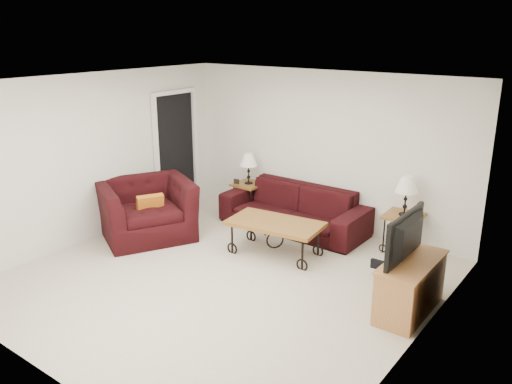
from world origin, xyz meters
TOP-DOWN VIEW (x-y plane):
  - ground at (0.00, 0.00)m, footprint 5.00×5.00m
  - wall_back at (0.00, 2.50)m, footprint 5.00×0.02m
  - wall_front at (0.00, -2.50)m, footprint 5.00×0.02m
  - wall_left at (-2.50, 0.00)m, footprint 0.02×5.00m
  - wall_right at (2.50, 0.00)m, footprint 0.02×5.00m
  - ceiling at (0.00, 0.00)m, footprint 5.00×5.00m
  - doorway at (-2.47, 1.65)m, footprint 0.08×0.94m
  - sofa at (-0.24, 2.02)m, footprint 2.38×0.93m
  - side_table_left at (-1.28, 2.20)m, footprint 0.50×0.50m
  - side_table_right at (1.51, 2.20)m, footprint 0.55×0.55m
  - lamp_left at (-1.28, 2.20)m, footprint 0.31×0.31m
  - lamp_right at (1.51, 2.20)m, footprint 0.34×0.34m
  - photo_frame_left at (-1.43, 2.05)m, footprint 0.11×0.03m
  - photo_frame_right at (1.66, 2.05)m, footprint 0.11×0.03m
  - coffee_table at (0.10, 1.03)m, footprint 1.40×0.87m
  - armchair at (-1.88, 0.39)m, footprint 1.68×1.75m
  - throw_pillow at (-1.73, 0.34)m, footprint 0.28×0.40m
  - tv_stand at (2.23, 0.63)m, footprint 0.44×1.06m
  - television at (2.21, 0.63)m, footprint 0.12×0.95m
  - backpack at (1.56, 1.37)m, footprint 0.30×0.23m

SIDE VIEW (x-z plane):
  - ground at x=0.00m, z-range 0.00..0.00m
  - backpack at x=1.56m, z-range 0.00..0.38m
  - coffee_table at x=0.10m, z-range 0.00..0.49m
  - side_table_left at x=-1.28m, z-range 0.00..0.53m
  - side_table_right at x=1.51m, z-range 0.00..0.57m
  - tv_stand at x=2.23m, z-range 0.00..0.64m
  - sofa at x=-0.24m, z-range 0.00..0.70m
  - armchair at x=-1.88m, z-range 0.00..0.88m
  - throw_pillow at x=-1.73m, z-range 0.32..0.72m
  - photo_frame_left at x=-1.43m, z-range 0.53..0.62m
  - photo_frame_right at x=1.66m, z-range 0.57..0.66m
  - lamp_left at x=-1.28m, z-range 0.53..1.06m
  - lamp_right at x=1.51m, z-range 0.57..1.14m
  - television at x=2.21m, z-range 0.64..1.18m
  - doorway at x=-2.47m, z-range 0.00..2.04m
  - wall_back at x=0.00m, z-range 0.00..2.50m
  - wall_front at x=0.00m, z-range 0.00..2.50m
  - wall_left at x=-2.50m, z-range 0.00..2.50m
  - wall_right at x=2.50m, z-range 0.00..2.50m
  - ceiling at x=0.00m, z-range 2.50..2.50m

